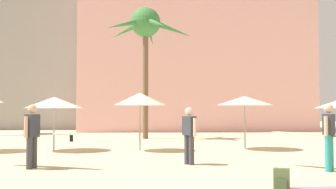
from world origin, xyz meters
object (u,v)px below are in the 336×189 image
Objects in this scene: palm_tree_left at (146,29)px; backpack at (282,180)px; cafe_umbrella_4 at (140,99)px; cafe_umbrella_3 at (54,103)px; person_far_right at (33,134)px; person_far_left at (327,135)px; person_mid_right at (189,133)px; cafe_umbrella_2 at (245,101)px.

palm_tree_left is 16.96m from backpack.
cafe_umbrella_3 is at bearing 176.10° from cafe_umbrella_4.
palm_tree_left is at bearing -81.19° from person_far_right.
palm_tree_left reaches higher than person_far_left.
person_far_right is (-5.61, 3.59, 0.72)m from backpack.
backpack is (2.68, -8.47, -1.82)m from cafe_umbrella_4.
person_mid_right is at bearing -150.04° from person_far_right.
backpack is (-1.59, -8.75, -1.77)m from cafe_umbrella_2.
palm_tree_left is 3.23× the size of cafe_umbrella_2.
palm_tree_left is at bearing -30.69° from person_far_left.
person_far_left is 3.73m from person_mid_right.
cafe_umbrella_2 is at bearing -44.52° from person_far_left.
person_far_right is at bearing -85.20° from cafe_umbrella_3.
person_far_left is (4.77, -5.98, -1.09)m from cafe_umbrella_4.
cafe_umbrella_4 is at bearing -10.52° from person_far_left.
cafe_umbrella_3 is 5.22m from person_far_right.
cafe_umbrella_3 reaches higher than person_mid_right.
person_mid_right is at bearing -85.08° from palm_tree_left.
person_far_right is (-2.93, -4.88, -1.10)m from cafe_umbrella_4.
cafe_umbrella_2 is 1.40× the size of person_mid_right.
person_mid_right is (4.31, 0.44, -0.02)m from person_far_right.
cafe_umbrella_4 is 0.81× the size of person_far_right.
person_far_right is at bearing -121.00° from cafe_umbrella_4.
cafe_umbrella_4 is at bearing -104.57° from person_mid_right.
cafe_umbrella_3 is at bearing -122.04° from backpack.
cafe_umbrella_4 is (-0.38, -7.20, -4.23)m from palm_tree_left.
cafe_umbrella_4 reaches higher than person_far_left.
person_far_right reaches higher than backpack.
backpack is 0.18× the size of person_far_left.
cafe_umbrella_4 is at bearing -93.00° from palm_tree_left.
cafe_umbrella_4 is 7.73m from person_far_left.
cafe_umbrella_4 is 5.41× the size of backpack.
backpack is 3.34m from person_far_left.
cafe_umbrella_3 is (-7.63, -0.05, -0.09)m from cafe_umbrella_2.
person_far_left is 7.79m from person_far_right.
cafe_umbrella_4 is at bearing -139.27° from backpack.
palm_tree_left reaches higher than cafe_umbrella_4.
cafe_umbrella_2 is 6.36m from person_far_left.
backpack is at bearing 75.98° from person_mid_right.
person_far_right is at bearing -144.39° from cafe_umbrella_2.
person_mid_right is (1.38, -4.44, -1.12)m from cafe_umbrella_4.
cafe_umbrella_2 reaches higher than cafe_umbrella_3.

